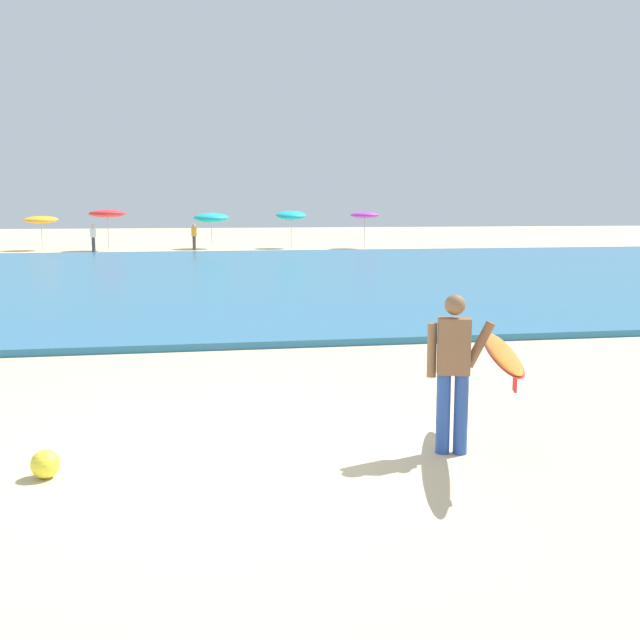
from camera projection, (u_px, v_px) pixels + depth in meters
name	position (u px, v px, depth m)	size (l,w,h in m)	color
ground_plane	(228.00, 450.00, 8.04)	(160.00, 160.00, 0.00)	beige
sea	(201.00, 276.00, 27.13)	(120.00, 28.00, 0.14)	teal
surfer_with_board	(475.00, 361.00, 7.76)	(1.22, 2.45, 1.73)	#284CA3
beach_umbrella_0	(41.00, 220.00, 43.28)	(1.96, 1.98, 2.06)	beige
beach_umbrella_1	(107.00, 214.00, 42.86)	(2.10, 2.11, 2.41)	beige
beach_umbrella_2	(211.00, 218.00, 45.11)	(2.14, 2.16, 2.23)	beige
beach_umbrella_3	(291.00, 216.00, 45.47)	(1.89, 1.93, 2.38)	beige
beach_umbrella_4	(365.00, 215.00, 45.29)	(1.75, 1.76, 2.25)	beige
beachgoer_near_row_left	(194.00, 236.00, 43.55)	(0.32, 0.20, 1.58)	#383842
beachgoer_near_row_mid	(93.00, 237.00, 41.89)	(0.32, 0.20, 1.58)	#383842
beach_ball	(45.00, 464.00, 7.20)	(0.28, 0.28, 0.28)	yellow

